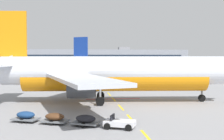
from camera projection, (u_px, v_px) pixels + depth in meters
name	position (u px, v px, depth m)	size (l,w,h in m)	color
ground	(201.00, 85.00, 61.28)	(400.00, 400.00, 0.00)	gray
apron_paint_markings	(103.00, 88.00, 56.09)	(8.00, 95.73, 0.01)	yellow
airliner_foreground	(111.00, 73.00, 37.54)	(34.82, 34.47, 12.20)	silver
airliner_mid_left	(42.00, 65.00, 80.85)	(31.34, 29.52, 11.65)	white
baggage_train	(70.00, 119.00, 24.86)	(11.26, 5.87, 1.14)	silver
terminal_satellite	(98.00, 59.00, 155.32)	(97.63, 18.57, 12.04)	gray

